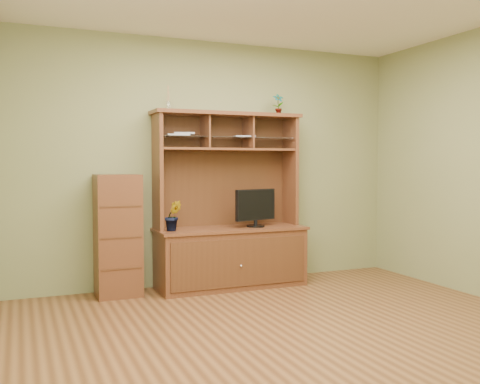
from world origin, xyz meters
TOP-DOWN VIEW (x-y plane):
  - room at (0.00, 0.00)m, footprint 4.54×4.04m
  - media_hutch at (0.10, 1.73)m, footprint 1.66×0.61m
  - monitor at (0.37, 1.65)m, footprint 0.51×0.20m
  - orchid_plant at (-0.56, 1.65)m, footprint 0.19×0.16m
  - top_plant at (0.72, 1.80)m, footprint 0.13×0.10m
  - reed_diffuser at (-0.56, 1.80)m, footprint 0.05×0.05m
  - magazines at (-0.19, 1.80)m, footprint 1.01×0.22m
  - side_cabinet at (-1.10, 1.78)m, footprint 0.44×0.40m

SIDE VIEW (x-z plane):
  - media_hutch at x=0.10m, z-range -0.43..1.47m
  - side_cabinet at x=-1.10m, z-range 0.00..1.23m
  - orchid_plant at x=-0.56m, z-range 0.65..0.96m
  - monitor at x=0.37m, z-range 0.66..1.07m
  - room at x=0.00m, z-range -0.02..2.72m
  - magazines at x=-0.19m, z-range 1.63..1.67m
  - reed_diffuser at x=-0.56m, z-range 1.87..2.13m
  - top_plant at x=0.72m, z-range 1.90..2.14m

